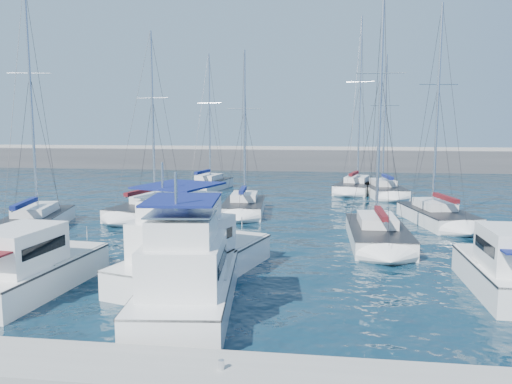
# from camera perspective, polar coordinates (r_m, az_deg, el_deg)

# --- Properties ---
(ground) EXTENTS (220.00, 220.00, 0.00)m
(ground) POSITION_cam_1_polar(r_m,az_deg,el_deg) (23.83, 1.42, -8.75)
(ground) COLOR black
(ground) RESTS_ON ground
(breakwater) EXTENTS (160.00, 6.00, 4.45)m
(breakwater) POSITION_cam_1_polar(r_m,az_deg,el_deg) (74.97, 5.76, 3.36)
(breakwater) COLOR #424244
(breakwater) RESTS_ON ground
(dock) EXTENTS (40.00, 2.20, 0.60)m
(dock) POSITION_cam_1_polar(r_m,az_deg,el_deg) (13.61, -3.97, -20.68)
(dock) COLOR gray
(dock) RESTS_ON ground
(dock_cleat_centre) EXTENTS (0.16, 0.16, 0.25)m
(dock_cleat_centre) POSITION_cam_1_polar(r_m,az_deg,el_deg) (13.41, -3.99, -19.08)
(dock_cleat_centre) COLOR silver
(dock_cleat_centre) RESTS_ON dock
(motor_yacht_port_outer) EXTENTS (3.29, 7.27, 3.20)m
(motor_yacht_port_outer) POSITION_cam_1_polar(r_m,az_deg,el_deg) (22.28, -24.32, -8.12)
(motor_yacht_port_outer) COLOR white
(motor_yacht_port_outer) RESTS_ON ground
(motor_yacht_port_inner) EXTENTS (5.95, 9.25, 4.69)m
(motor_yacht_port_inner) POSITION_cam_1_polar(r_m,az_deg,el_deg) (22.23, -7.41, -7.00)
(motor_yacht_port_inner) COLOR silver
(motor_yacht_port_inner) RESTS_ON ground
(motor_yacht_stbd_inner) EXTENTS (4.00, 8.42, 4.69)m
(motor_yacht_stbd_inner) POSITION_cam_1_polar(r_m,az_deg,el_deg) (18.44, -7.80, -10.13)
(motor_yacht_stbd_inner) COLOR silver
(motor_yacht_stbd_inner) RESTS_ON ground
(motor_yacht_stbd_outer) EXTENTS (2.71, 6.25, 3.20)m
(motor_yacht_stbd_outer) POSITION_cam_1_polar(r_m,az_deg,el_deg) (22.51, 26.90, -8.11)
(motor_yacht_stbd_outer) COLOR white
(motor_yacht_stbd_outer) RESTS_ON ground
(sailboat_mid_a) EXTENTS (4.85, 8.90, 16.01)m
(sailboat_mid_a) POSITION_cam_1_polar(r_m,az_deg,el_deg) (35.23, -24.04, -3.11)
(sailboat_mid_a) COLOR silver
(sailboat_mid_a) RESTS_ON ground
(sailboat_mid_b) EXTENTS (4.62, 8.25, 13.86)m
(sailboat_mid_b) POSITION_cam_1_polar(r_m,az_deg,el_deg) (38.11, -12.02, -1.85)
(sailboat_mid_b) COLOR silver
(sailboat_mid_b) RESTS_ON ground
(sailboat_mid_c) EXTENTS (3.46, 6.97, 12.61)m
(sailboat_mid_c) POSITION_cam_1_polar(r_m,az_deg,el_deg) (38.10, -1.38, -1.69)
(sailboat_mid_c) COLOR white
(sailboat_mid_c) RESTS_ON ground
(sailboat_mid_d) EXTENTS (3.27, 8.13, 15.45)m
(sailboat_mid_d) POSITION_cam_1_polar(r_m,az_deg,el_deg) (29.60, 13.70, -4.64)
(sailboat_mid_d) COLOR white
(sailboat_mid_d) RESTS_ON ground
(sailboat_mid_e) EXTENTS (4.47, 7.89, 15.13)m
(sailboat_mid_e) POSITION_cam_1_polar(r_m,az_deg,el_deg) (36.51, 19.93, -2.54)
(sailboat_mid_e) COLOR silver
(sailboat_mid_e) RESTS_ON ground
(sailboat_back_a) EXTENTS (4.32, 7.75, 14.26)m
(sailboat_back_a) POSITION_cam_1_polar(r_m,az_deg,el_deg) (52.30, -5.55, 0.88)
(sailboat_back_a) COLOR white
(sailboat_back_a) RESTS_ON ground
(sailboat_back_b) EXTENTS (4.96, 8.23, 17.62)m
(sailboat_back_b) POSITION_cam_1_polar(r_m,az_deg,el_deg) (51.30, 11.35, 0.67)
(sailboat_back_b) COLOR white
(sailboat_back_b) RESTS_ON ground
(sailboat_back_c) EXTENTS (3.90, 7.35, 13.56)m
(sailboat_back_c) POSITION_cam_1_polar(r_m,az_deg,el_deg) (48.83, 14.39, 0.17)
(sailboat_back_c) COLOR silver
(sailboat_back_c) RESTS_ON ground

